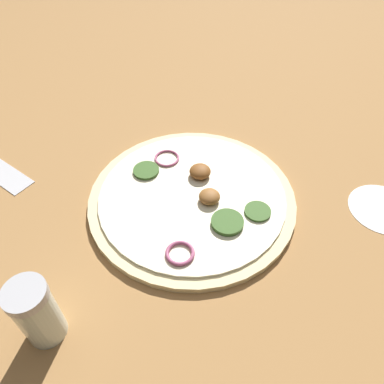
# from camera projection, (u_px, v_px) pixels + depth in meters

# --- Properties ---
(ground_plane) EXTENTS (3.00, 3.00, 0.00)m
(ground_plane) POSITION_uv_depth(u_px,v_px,m) (192.00, 201.00, 0.59)
(ground_plane) COLOR #9E703F
(pizza) EXTENTS (0.32, 0.32, 0.03)m
(pizza) POSITION_uv_depth(u_px,v_px,m) (192.00, 198.00, 0.58)
(pizza) COLOR beige
(pizza) RESTS_ON ground_plane
(spice_jar) EXTENTS (0.05, 0.05, 0.10)m
(spice_jar) POSITION_uv_depth(u_px,v_px,m) (37.00, 313.00, 0.41)
(spice_jar) COLOR silver
(spice_jar) RESTS_ON ground_plane
(flour_patch) EXTENTS (0.10, 0.10, 0.00)m
(flour_patch) POSITION_uv_depth(u_px,v_px,m) (383.00, 209.00, 0.58)
(flour_patch) COLOR white
(flour_patch) RESTS_ON ground_plane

